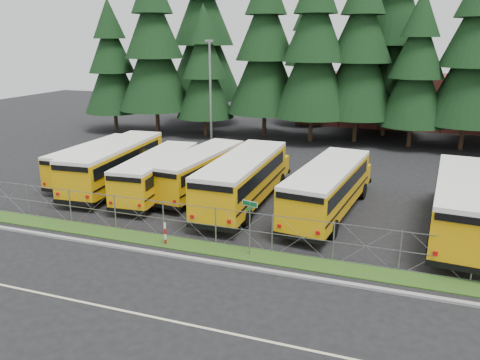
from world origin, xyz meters
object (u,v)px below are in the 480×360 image
Objects in this scene: striped_bollard at (165,234)px; bus_6 at (329,190)px; bus_1 at (118,165)px; bus_4 at (245,180)px; bus_east at (462,206)px; street_sign at (250,216)px; bus_0 at (99,162)px; light_standard at (211,96)px; bus_2 at (160,174)px; bus_3 at (202,171)px.

bus_6 is at bearing 44.76° from striped_bollard.
bus_4 is at bearing -8.43° from bus_1.
bus_east reaches higher than bus_6.
bus_6 is at bearing 0.28° from bus_4.
bus_east reaches higher than bus_4.
bus_1 is 22.40m from bus_east.
bus_1 is 4.28× the size of street_sign.
bus_6 reaches higher than bus_0.
bus_east is at bearing -29.66° from light_standard.
bus_2 is (3.72, -0.61, -0.17)m from bus_1.
bus_4 is 5.29m from bus_6.
bus_1 reaches higher than bus_3.
bus_6 is 9.89× the size of striped_bollard.
street_sign is (12.41, -7.63, 0.46)m from bus_1.
bus_3 is (2.45, 1.50, 0.03)m from bus_2.
striped_bollard is (4.22, -7.28, -0.81)m from bus_2.
bus_6 is (15.15, -0.74, -0.02)m from bus_1.
bus_4 is at bearing -7.73° from bus_0.
light_standard is at bearing 66.94° from bus_1.
bus_1 is 3.77m from bus_2.
bus_6 is at bearing -5.23° from bus_0.
bus_1 reaches higher than bus_2.
bus_4 is (9.86, -0.75, 0.04)m from bus_1.
bus_3 is at bearing -71.44° from light_standard.
bus_1 is 11.23m from striped_bollard.
street_sign is (8.69, -7.03, 0.63)m from bus_2.
striped_bollard is 18.67m from light_standard.
bus_0 is at bearing 139.09° from striped_bollard.
bus_4 is at bearing 110.34° from street_sign.
bus_2 is 1.06× the size of light_standard.
bus_3 is at bearing 176.67° from bus_6.
bus_4 is (6.14, -0.14, 0.21)m from bus_2.
bus_6 is 7.24m from bus_east.
bus_3 is 10.58m from street_sign.
bus_4 reaches higher than bus_0.
bus_6 reaches higher than bus_3.
bus_2 is 10.93m from light_standard.
striped_bollard is (10.27, -8.90, -0.76)m from bus_0.
bus_1 is at bearing 148.41° from street_sign.
bus_east is (7.21, -0.62, 0.07)m from bus_6.
bus_0 is 2.55m from bus_1.
street_sign is at bearing -35.67° from bus_1.
bus_0 is 0.87× the size of bus_6.
bus_6 is at bearing -4.89° from bus_3.
light_standard reaches higher than bus_3.
bus_1 is 9.89m from bus_4.
bus_4 reaches higher than bus_3.
bus_east reaches higher than bus_3.
bus_0 is 0.95× the size of bus_3.
bus_0 is 1.02× the size of light_standard.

